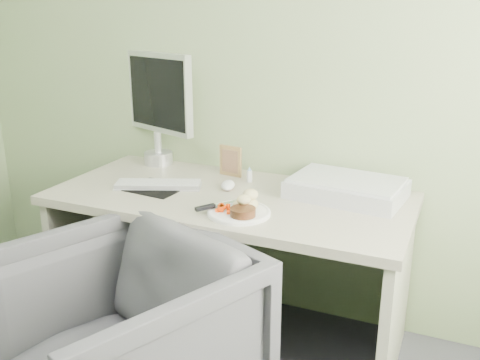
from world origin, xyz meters
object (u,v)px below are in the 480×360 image
at_px(scanner, 346,189).
at_px(monitor, 158,102).
at_px(desk, 230,232).
at_px(desk_chair, 122,346).
at_px(plate, 239,213).

bearing_deg(scanner, monitor, 178.77).
distance_m(desk, desk_chair, 0.74).
bearing_deg(desk, scanner, 19.38).
bearing_deg(desk_chair, desk, 106.25).
distance_m(plate, monitor, 0.92).
relative_size(scanner, monitor, 0.83).
relative_size(plate, desk_chair, 0.31).
height_order(desk, desk_chair, desk_chair).
bearing_deg(scanner, plate, -126.31).
distance_m(plate, desk_chair, 0.67).
distance_m(plate, scanner, 0.52).
bearing_deg(monitor, desk, -10.02).
distance_m(monitor, desk_chair, 1.32).
height_order(desk, plate, plate).
xyz_separation_m(plate, monitor, (-0.69, 0.52, 0.32)).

